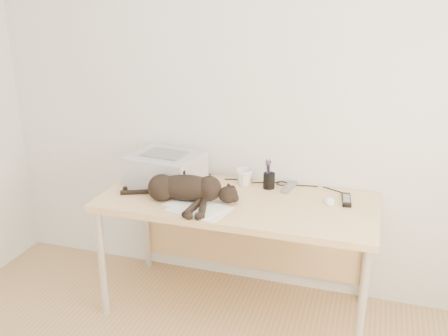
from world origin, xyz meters
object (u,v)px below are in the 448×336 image
(desk, at_px, (241,214))
(mug, at_px, (244,177))
(cat, at_px, (183,189))
(printer, at_px, (166,169))
(pen_cup, at_px, (269,180))
(mouse, at_px, (330,199))

(desk, xyz_separation_m, mug, (-0.02, 0.14, 0.18))
(cat, bearing_deg, printer, 124.52)
(pen_cup, distance_m, mouse, 0.40)
(printer, bearing_deg, mug, 13.68)
(printer, xyz_separation_m, cat, (0.21, -0.23, -0.03))
(desk, height_order, pen_cup, pen_cup)
(desk, relative_size, cat, 2.22)
(mouse, bearing_deg, pen_cup, 156.59)
(desk, bearing_deg, mug, 99.26)
(desk, distance_m, mouse, 0.54)
(mug, distance_m, pen_cup, 0.16)
(desk, height_order, mug, mug)
(cat, relative_size, pen_cup, 3.96)
(mouse, bearing_deg, printer, 172.58)
(mouse, bearing_deg, desk, 175.74)
(cat, distance_m, pen_cup, 0.54)
(cat, height_order, mug, cat)
(cat, bearing_deg, mouse, 7.73)
(pen_cup, bearing_deg, mouse, -15.95)
(mug, bearing_deg, cat, -128.08)
(printer, relative_size, mouse, 3.98)
(mouse, bearing_deg, mug, 160.48)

